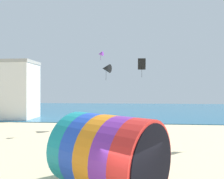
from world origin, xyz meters
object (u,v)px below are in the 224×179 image
Objects in this scene: kite_black_delta at (106,68)px; bystander_near_water at (106,126)px; giant_inflatable_tube at (109,154)px; kite_black_diamond at (142,64)px; kite_purple_delta at (101,54)px.

kite_black_delta is 7.58m from bystander_near_water.
giant_inflatable_tube reaches higher than bystander_near_water.
kite_black_delta is at bearing 170.22° from kite_black_diamond.
giant_inflatable_tube is 15.23m from kite_purple_delta.
giant_inflatable_tube is 2.49× the size of kite_black_diamond.
giant_inflatable_tube is at bearing -80.35° from kite_purple_delta.
bystander_near_water is (-3.97, -3.15, -6.88)m from kite_black_diamond.
kite_purple_delta reaches higher than giant_inflatable_tube.
giant_inflatable_tube is at bearing -82.69° from bystander_near_water.
giant_inflatable_tube is 16.89m from kite_black_delta.
giant_inflatable_tube is 2.78× the size of kite_black_delta.
bystander_near_water is (0.74, -1.43, -7.87)m from kite_purple_delta.
bystander_near_water is (0.41, -3.91, -6.48)m from kite_black_delta.
kite_black_delta reaches higher than giant_inflatable_tube.
bystander_near_water is at bearing -62.57° from kite_purple_delta.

